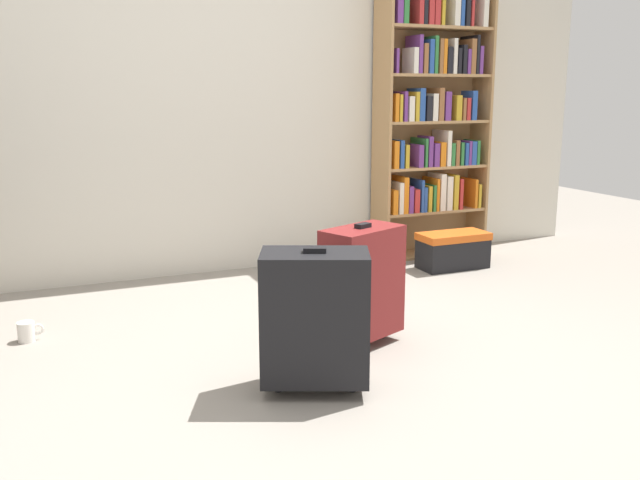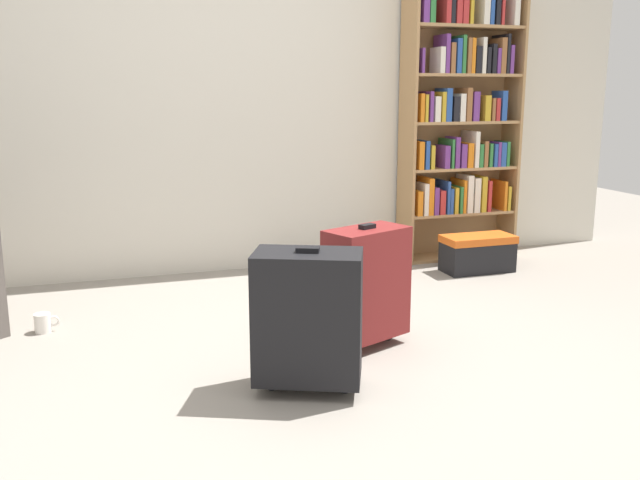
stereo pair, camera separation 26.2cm
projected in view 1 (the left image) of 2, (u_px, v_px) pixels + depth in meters
name	position (u px, v px, depth m)	size (l,w,h in m)	color
ground_plane	(341.00, 381.00, 2.86)	(9.96, 9.96, 0.00)	gray
back_wall	(209.00, 69.00, 4.35)	(5.69, 0.10, 2.60)	beige
bookshelf	(431.00, 116.00, 4.85)	(0.83, 0.25, 1.89)	#A87F51
mug	(27.00, 332.00, 3.30)	(0.12, 0.08, 0.10)	white
storage_box	(453.00, 249.00, 4.64)	(0.47, 0.23, 0.24)	black
suitcase_black	(315.00, 317.00, 2.71)	(0.48, 0.39, 0.59)	black
suitcase_dark_red	(362.00, 282.00, 3.20)	(0.44, 0.34, 0.58)	maroon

